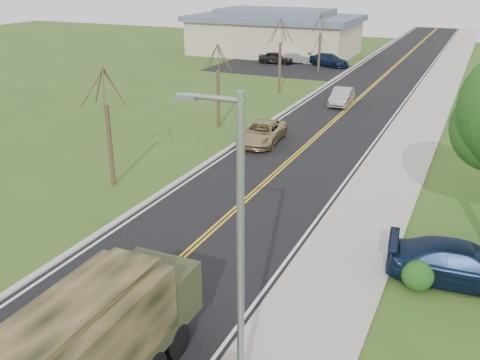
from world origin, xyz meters
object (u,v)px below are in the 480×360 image
Objects in this scene: suv_champagne at (262,133)px; pickup_navy at (463,265)px; military_truck at (99,335)px; sedan_silver at (342,97)px.

pickup_navy reaches higher than suv_champagne.
military_truck is 34.10m from sedan_silver.
sedan_silver is (1.99, 12.21, 0.01)m from suv_champagne.
military_truck is 1.35× the size of suv_champagne.
suv_champagne is 0.94× the size of pickup_navy.
sedan_silver is at bearing 93.25° from military_truck.
sedan_silver reaches higher than suv_champagne.
suv_champagne is (-4.58, 21.77, -1.18)m from military_truck.
pickup_navy is at bearing 48.60° from military_truck.
military_truck is 12.54m from pickup_navy.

